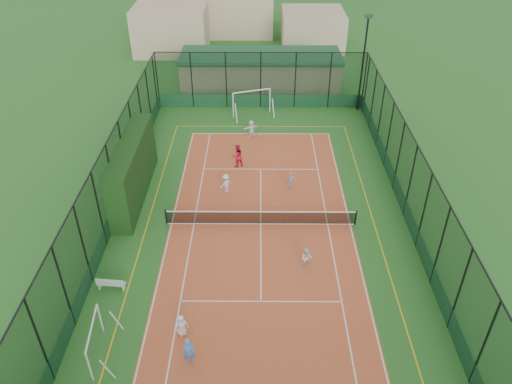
% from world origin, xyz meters
% --- Properties ---
extents(ground, '(300.00, 300.00, 0.00)m').
position_xyz_m(ground, '(0.00, 0.00, 0.00)').
color(ground, '#2B6623').
rests_on(ground, ground).
extents(court_slab, '(11.17, 23.97, 0.01)m').
position_xyz_m(court_slab, '(0.00, 0.00, 0.01)').
color(court_slab, '#AA3C25').
rests_on(court_slab, ground).
extents(tennis_net, '(11.67, 0.12, 1.06)m').
position_xyz_m(tennis_net, '(0.00, 0.00, 0.53)').
color(tennis_net, black).
rests_on(tennis_net, ground).
extents(perimeter_fence, '(18.12, 34.12, 5.00)m').
position_xyz_m(perimeter_fence, '(0.00, 0.00, 2.50)').
color(perimeter_fence, black).
rests_on(perimeter_fence, ground).
extents(floodlight_ne, '(0.60, 0.26, 8.25)m').
position_xyz_m(floodlight_ne, '(8.60, 16.60, 4.12)').
color(floodlight_ne, black).
rests_on(floodlight_ne, ground).
extents(clubhouse, '(15.20, 7.20, 3.15)m').
position_xyz_m(clubhouse, '(0.00, 22.00, 1.57)').
color(clubhouse, tan).
rests_on(clubhouse, ground).
extents(hedge_left, '(1.32, 8.79, 3.85)m').
position_xyz_m(hedge_left, '(-8.30, 3.21, 1.92)').
color(hedge_left, black).
rests_on(hedge_left, ground).
extents(white_bench, '(1.51, 0.53, 0.83)m').
position_xyz_m(white_bench, '(-7.80, -5.56, 0.42)').
color(white_bench, white).
rests_on(white_bench, ground).
extents(futsal_goal_near, '(2.85, 1.06, 1.80)m').
position_xyz_m(futsal_goal_near, '(-7.42, -9.66, 0.90)').
color(futsal_goal_near, white).
rests_on(futsal_goal_near, ground).
extents(futsal_goal_far, '(3.56, 2.03, 2.21)m').
position_xyz_m(futsal_goal_far, '(-0.77, 15.42, 1.10)').
color(futsal_goal_far, white).
rests_on(futsal_goal_far, ground).
extents(child_near_left, '(0.70, 0.62, 1.20)m').
position_xyz_m(child_near_left, '(-3.73, -8.50, 0.61)').
color(child_near_left, white).
rests_on(child_near_left, court_slab).
extents(child_near_mid, '(0.61, 0.48, 1.49)m').
position_xyz_m(child_near_mid, '(-3.18, -10.09, 0.76)').
color(child_near_mid, '#518CE7').
rests_on(child_near_mid, court_slab).
extents(child_near_right, '(0.66, 0.53, 1.28)m').
position_xyz_m(child_near_right, '(2.49, -3.82, 0.65)').
color(child_near_right, silver).
rests_on(child_near_right, court_slab).
extents(child_far_left, '(0.99, 0.94, 1.35)m').
position_xyz_m(child_far_left, '(-2.32, 3.51, 0.68)').
color(child_far_left, silver).
rests_on(child_far_left, court_slab).
extents(child_far_right, '(0.76, 0.55, 1.20)m').
position_xyz_m(child_far_right, '(2.03, 4.00, 0.61)').
color(child_far_right, silver).
rests_on(child_far_right, court_slab).
extents(child_far_back, '(1.33, 0.98, 1.40)m').
position_xyz_m(child_far_back, '(-0.74, 11.41, 0.71)').
color(child_far_back, white).
rests_on(child_far_back, court_slab).
extents(coach, '(1.05, 0.98, 1.73)m').
position_xyz_m(coach, '(-1.69, 6.83, 0.87)').
color(coach, red).
rests_on(coach, court_slab).
extents(tennis_balls, '(3.74, 1.12, 0.07)m').
position_xyz_m(tennis_balls, '(0.65, 1.57, 0.04)').
color(tennis_balls, '#CCE033').
rests_on(tennis_balls, court_slab).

